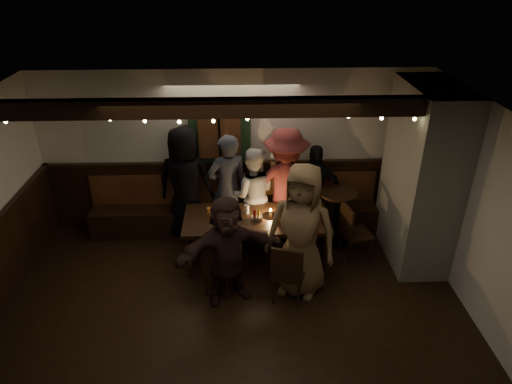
{
  "coord_description": "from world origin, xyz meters",
  "views": [
    {
      "loc": [
        0.11,
        -4.16,
        4.11
      ],
      "look_at": [
        0.33,
        1.6,
        1.05
      ],
      "focal_mm": 32.0,
      "sensor_mm": 36.0,
      "label": 1
    }
  ],
  "objects_px": {
    "chair_end": "(352,230)",
    "person_g": "(301,231)",
    "chair_near_right": "(288,271)",
    "person_d": "(285,185)",
    "person_a": "(186,184)",
    "person_f": "(227,250)",
    "person_b": "(228,188)",
    "person_c": "(253,194)",
    "person_e": "(315,190)",
    "chair_near_left": "(218,266)",
    "dining_table": "(256,222)",
    "high_top": "(336,211)"
  },
  "relations": [
    {
      "from": "chair_end",
      "to": "person_g",
      "type": "xyz_separation_m",
      "value": [
        -0.85,
        -0.68,
        0.43
      ]
    },
    {
      "from": "chair_near_right",
      "to": "person_d",
      "type": "relative_size",
      "value": 0.49
    },
    {
      "from": "person_a",
      "to": "person_f",
      "type": "xyz_separation_m",
      "value": [
        0.67,
        -1.55,
        -0.17
      ]
    },
    {
      "from": "person_b",
      "to": "person_c",
      "type": "height_order",
      "value": "person_b"
    },
    {
      "from": "person_e",
      "to": "person_g",
      "type": "distance_m",
      "value": 1.52
    },
    {
      "from": "person_d",
      "to": "person_b",
      "type": "bearing_deg",
      "value": 6.34
    },
    {
      "from": "person_f",
      "to": "person_g",
      "type": "xyz_separation_m",
      "value": [
        0.95,
        0.13,
        0.18
      ]
    },
    {
      "from": "chair_near_left",
      "to": "person_a",
      "type": "height_order",
      "value": "person_a"
    },
    {
      "from": "dining_table",
      "to": "chair_end",
      "type": "relative_size",
      "value": 2.33
    },
    {
      "from": "person_f",
      "to": "chair_end",
      "type": "bearing_deg",
      "value": 5.22
    },
    {
      "from": "dining_table",
      "to": "person_b",
      "type": "xyz_separation_m",
      "value": [
        -0.41,
        0.68,
        0.2
      ]
    },
    {
      "from": "chair_end",
      "to": "person_b",
      "type": "relative_size",
      "value": 0.51
    },
    {
      "from": "chair_end",
      "to": "person_a",
      "type": "bearing_deg",
      "value": 163.26
    },
    {
      "from": "dining_table",
      "to": "person_e",
      "type": "xyz_separation_m",
      "value": [
        0.95,
        0.78,
        0.08
      ]
    },
    {
      "from": "person_d",
      "to": "person_e",
      "type": "xyz_separation_m",
      "value": [
        0.48,
        0.13,
        -0.16
      ]
    },
    {
      "from": "person_d",
      "to": "person_e",
      "type": "relative_size",
      "value": 1.22
    },
    {
      "from": "high_top",
      "to": "person_b",
      "type": "height_order",
      "value": "person_b"
    },
    {
      "from": "high_top",
      "to": "person_d",
      "type": "xyz_separation_m",
      "value": [
        -0.78,
        0.21,
        0.35
      ]
    },
    {
      "from": "chair_near_left",
      "to": "person_b",
      "type": "relative_size",
      "value": 0.47
    },
    {
      "from": "person_e",
      "to": "person_g",
      "type": "height_order",
      "value": "person_g"
    },
    {
      "from": "chair_near_right",
      "to": "dining_table",
      "type": "bearing_deg",
      "value": 111.47
    },
    {
      "from": "person_g",
      "to": "person_a",
      "type": "bearing_deg",
      "value": 160.65
    },
    {
      "from": "chair_end",
      "to": "person_b",
      "type": "xyz_separation_m",
      "value": [
        -1.81,
        0.67,
        0.37
      ]
    },
    {
      "from": "person_c",
      "to": "chair_near_right",
      "type": "bearing_deg",
      "value": 106.28
    },
    {
      "from": "person_c",
      "to": "high_top",
      "type": "bearing_deg",
      "value": 172.98
    },
    {
      "from": "person_c",
      "to": "person_d",
      "type": "height_order",
      "value": "person_d"
    },
    {
      "from": "person_a",
      "to": "person_g",
      "type": "xyz_separation_m",
      "value": [
        1.62,
        -1.42,
        0.01
      ]
    },
    {
      "from": "dining_table",
      "to": "person_e",
      "type": "bearing_deg",
      "value": 39.34
    },
    {
      "from": "chair_end",
      "to": "person_a",
      "type": "distance_m",
      "value": 2.61
    },
    {
      "from": "chair_near_right",
      "to": "person_d",
      "type": "bearing_deg",
      "value": 86.26
    },
    {
      "from": "person_e",
      "to": "person_f",
      "type": "relative_size",
      "value": 1.0
    },
    {
      "from": "high_top",
      "to": "person_f",
      "type": "bearing_deg",
      "value": -142.88
    },
    {
      "from": "chair_near_right",
      "to": "person_f",
      "type": "xyz_separation_m",
      "value": [
        -0.77,
        0.13,
        0.25
      ]
    },
    {
      "from": "chair_near_right",
      "to": "high_top",
      "type": "distance_m",
      "value": 1.64
    },
    {
      "from": "chair_near_left",
      "to": "person_e",
      "type": "xyz_separation_m",
      "value": [
        1.49,
        1.53,
        0.29
      ]
    },
    {
      "from": "person_a",
      "to": "person_b",
      "type": "distance_m",
      "value": 0.66
    },
    {
      "from": "high_top",
      "to": "person_f",
      "type": "relative_size",
      "value": 0.6
    },
    {
      "from": "chair_near_right",
      "to": "high_top",
      "type": "bearing_deg",
      "value": 57.42
    },
    {
      "from": "chair_near_right",
      "to": "person_a",
      "type": "distance_m",
      "value": 2.25
    },
    {
      "from": "person_g",
      "to": "person_d",
      "type": "bearing_deg",
      "value": 115.48
    },
    {
      "from": "chair_end",
      "to": "person_b",
      "type": "height_order",
      "value": "person_b"
    },
    {
      "from": "person_a",
      "to": "person_g",
      "type": "height_order",
      "value": "person_g"
    },
    {
      "from": "chair_near_right",
      "to": "person_a",
      "type": "bearing_deg",
      "value": 130.33
    },
    {
      "from": "person_f",
      "to": "dining_table",
      "type": "bearing_deg",
      "value": 44.44
    },
    {
      "from": "chair_near_right",
      "to": "chair_end",
      "type": "distance_m",
      "value": 1.4
    },
    {
      "from": "chair_near_left",
      "to": "chair_end",
      "type": "distance_m",
      "value": 2.08
    },
    {
      "from": "high_top",
      "to": "person_e",
      "type": "relative_size",
      "value": 0.59
    },
    {
      "from": "person_d",
      "to": "person_f",
      "type": "relative_size",
      "value": 1.22
    },
    {
      "from": "person_c",
      "to": "person_g",
      "type": "bearing_deg",
      "value": 115.98
    },
    {
      "from": "chair_near_left",
      "to": "person_d",
      "type": "height_order",
      "value": "person_d"
    }
  ]
}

